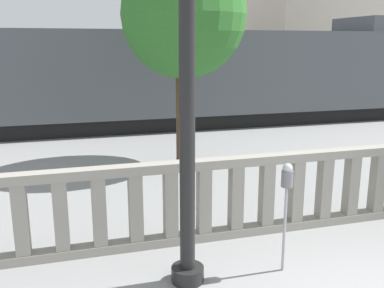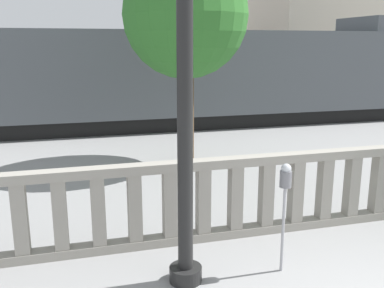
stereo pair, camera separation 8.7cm
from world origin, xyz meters
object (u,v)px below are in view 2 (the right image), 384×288
(train_far, at_px, (37,66))
(train_near, at_px, (130,78))
(lamppost, at_px, (185,18))
(parking_meter, at_px, (285,187))
(tree_left, at_px, (185,17))

(train_far, bearing_deg, train_near, -69.53)
(train_far, bearing_deg, lamppost, -81.41)
(parking_meter, xyz_separation_m, train_far, (-4.55, 21.40, 0.60))
(parking_meter, bearing_deg, tree_left, 88.76)
(train_far, relative_size, tree_left, 3.66)
(lamppost, height_order, tree_left, lamppost)
(lamppost, distance_m, tree_left, 5.77)
(parking_meter, relative_size, tree_left, 0.29)
(lamppost, height_order, train_near, lamppost)
(lamppost, distance_m, parking_meter, 2.51)
(parking_meter, height_order, train_near, train_near)
(train_near, height_order, train_far, train_near)
(lamppost, bearing_deg, parking_meter, -4.07)
(parking_meter, bearing_deg, train_near, 93.29)
(lamppost, xyz_separation_m, tree_left, (1.46, 5.57, 0.36))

